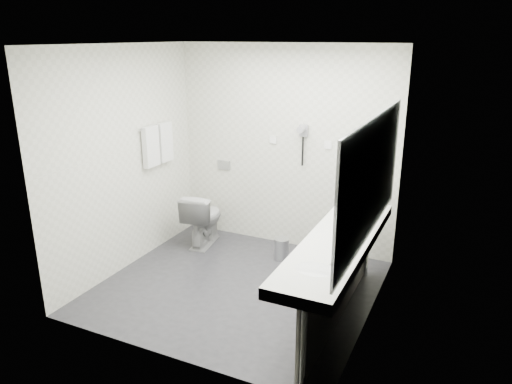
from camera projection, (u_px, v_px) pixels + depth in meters
The scene contains 32 objects.
floor at pixel (237, 287), 5.20m from camera, with size 2.80×2.80×0.00m, color #2B2B30.
ceiling at pixel (234, 44), 4.42m from camera, with size 2.80×2.80×0.00m, color white.
wall_back at pixel (285, 149), 5.93m from camera, with size 2.80×2.80×0.00m, color silver.
wall_front at pixel (158, 218), 3.69m from camera, with size 2.80×2.80×0.00m, color silver.
wall_left at pixel (124, 160), 5.38m from camera, with size 2.60×2.60×0.00m, color silver.
wall_right at pixel (377, 194), 4.24m from camera, with size 2.60×2.60×0.00m, color silver.
vanity_counter at pixel (338, 244), 4.32m from camera, with size 0.55×2.20×0.10m, color white.
vanity_panel at pixel (338, 287), 4.44m from camera, with size 0.03×2.15×0.75m, color gray.
vanity_post_near at pixel (303, 351), 3.54m from camera, with size 0.06×0.06×0.75m, color silver.
vanity_post_far at pixel (367, 245), 5.33m from camera, with size 0.06×0.06×0.75m, color silver.
mirror at pixel (372, 178), 4.02m from camera, with size 0.02×2.20×1.05m, color #B2BCC6.
basin_near at pixel (315, 271), 3.75m from camera, with size 0.40×0.31×0.05m, color white.
basin_far at pixel (356, 217), 4.87m from camera, with size 0.40×0.31×0.05m, color white.
faucet_near at pixel (340, 265), 3.65m from camera, with size 0.04×0.04×0.15m, color silver.
faucet_far at pixel (376, 211), 4.76m from camera, with size 0.04×0.04×0.15m, color silver.
soap_bottle_a at pixel (354, 233), 4.28m from camera, with size 0.05×0.05×0.11m, color silver.
soap_bottle_b at pixel (347, 226), 4.48m from camera, with size 0.06×0.06×0.08m, color silver.
soap_bottle_c at pixel (340, 232), 4.30m from camera, with size 0.04×0.04×0.11m, color silver.
glass_left at pixel (361, 224), 4.49m from camera, with size 0.07×0.07×0.12m, color silver.
glass_right at pixel (368, 221), 4.57m from camera, with size 0.06×0.06×0.10m, color silver.
toilet at pixel (203, 218), 6.18m from camera, with size 0.39×0.69×0.70m, color white.
flush_plate at pixel (224, 165), 6.35m from camera, with size 0.18×0.02×0.12m, color #B2B5BA.
pedal_bin at pixel (282, 249), 5.80m from camera, with size 0.18×0.18×0.25m, color #B2B5BA.
bin_lid at pixel (282, 239), 5.76m from camera, with size 0.18×0.18×0.01m, color #B2B5BA.
towel_rail at pixel (156, 126), 5.74m from camera, with size 0.02×0.02×0.62m, color silver.
towel_near at pixel (151, 147), 5.68m from camera, with size 0.07×0.24×0.48m, color white.
towel_far at pixel (165, 142), 5.92m from camera, with size 0.07×0.24×0.48m, color white.
dryer_cradle at pixel (304, 131), 5.72m from camera, with size 0.10×0.04×0.14m, color gray.
dryer_barrel at pixel (302, 129), 5.65m from camera, with size 0.08×0.08×0.14m, color gray.
dryer_cord at pixel (303, 151), 5.79m from camera, with size 0.02×0.02×0.35m, color black.
switch_plate_a at pixel (273, 140), 5.95m from camera, with size 0.09×0.02×0.09m, color white.
switch_plate_b at pixel (328, 145), 5.67m from camera, with size 0.09×0.02×0.09m, color white.
Camera 1 is at (2.15, -4.10, 2.58)m, focal length 33.90 mm.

